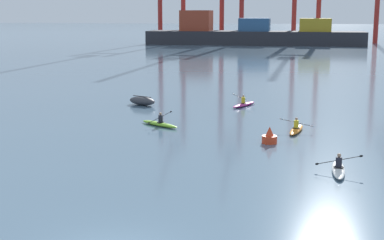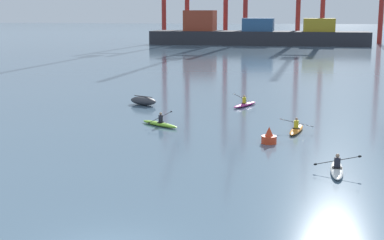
# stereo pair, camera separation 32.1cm
# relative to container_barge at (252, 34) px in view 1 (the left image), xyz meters

# --- Properties ---
(container_barge) EXTENTS (52.17, 10.00, 8.25)m
(container_barge) POSITION_rel_container_barge_xyz_m (0.00, 0.00, 0.00)
(container_barge) COLOR #28282D
(container_barge) RESTS_ON ground
(capsized_dinghy) EXTENTS (2.82, 2.09, 0.76)m
(capsized_dinghy) POSITION_rel_container_barge_xyz_m (-1.42, -93.09, -2.19)
(capsized_dinghy) COLOR #38383D
(capsized_dinghy) RESTS_ON ground
(channel_buoy) EXTENTS (0.90, 0.90, 1.00)m
(channel_buoy) POSITION_rel_container_barge_xyz_m (9.76, -105.15, -2.18)
(channel_buoy) COLOR red
(channel_buoy) RESTS_ON ground
(kayak_white) EXTENTS (2.24, 3.42, 0.95)m
(kayak_white) POSITION_rel_container_barge_xyz_m (13.36, -110.67, -2.37)
(kayak_white) COLOR silver
(kayak_white) RESTS_ON ground
(kayak_magenta) EXTENTS (2.03, 3.35, 1.02)m
(kayak_magenta) POSITION_rel_container_barge_xyz_m (6.98, -92.09, -2.37)
(kayak_magenta) COLOR #C13384
(kayak_magenta) RESTS_ON ground
(kayak_lime) EXTENTS (3.17, 2.38, 0.95)m
(kayak_lime) POSITION_rel_container_barge_xyz_m (2.15, -101.37, -2.37)
(kayak_lime) COLOR #7ABC2D
(kayak_lime) RESTS_ON ground
(kayak_orange) EXTENTS (2.24, 3.45, 0.95)m
(kayak_orange) POSITION_rel_container_barge_xyz_m (11.30, -101.53, -2.37)
(kayak_orange) COLOR orange
(kayak_orange) RESTS_ON ground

